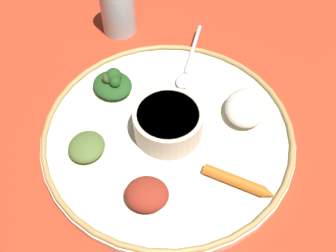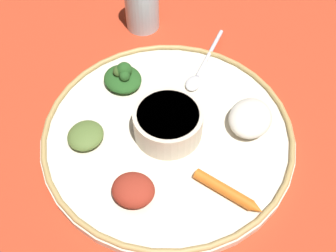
{
  "view_description": "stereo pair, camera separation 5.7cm",
  "coord_description": "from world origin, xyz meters",
  "views": [
    {
      "loc": [
        -0.21,
        -0.27,
        0.49
      ],
      "look_at": [
        0.0,
        0.0,
        0.03
      ],
      "focal_mm": 43.16,
      "sensor_mm": 36.0,
      "label": 1
    },
    {
      "loc": [
        -0.16,
        -0.31,
        0.49
      ],
      "look_at": [
        0.0,
        0.0,
        0.03
      ],
      "focal_mm": 43.16,
      "sensor_mm": 36.0,
      "label": 2
    }
  ],
  "objects": [
    {
      "name": "mound_rice_white",
      "position": [
        0.11,
        -0.04,
        0.03
      ],
      "size": [
        0.1,
        0.09,
        0.03
      ],
      "primitive_type": "ellipsoid",
      "rotation": [
        0.0,
        0.0,
        3.78
      ],
      "color": "silver",
      "rests_on": "platter"
    },
    {
      "name": "spoon",
      "position": [
        0.1,
        0.09,
        0.02
      ],
      "size": [
        0.13,
        0.11,
        0.01
      ],
      "color": "silver",
      "rests_on": "platter"
    },
    {
      "name": "mound_beet",
      "position": [
        -0.09,
        -0.07,
        0.03
      ],
      "size": [
        0.08,
        0.08,
        0.03
      ],
      "primitive_type": "ellipsoid",
      "rotation": [
        0.0,
        0.0,
        5.52
      ],
      "color": "maroon",
      "rests_on": "platter"
    },
    {
      "name": "platter_rim",
      "position": [
        0.0,
        0.0,
        0.02
      ],
      "size": [
        0.36,
        0.36,
        0.01
      ],
      "primitive_type": "torus",
      "color": "tan",
      "rests_on": "platter"
    },
    {
      "name": "carrot_near_spoon",
      "position": [
        0.02,
        -0.12,
        0.02
      ],
      "size": [
        0.06,
        0.09,
        0.01
      ],
      "color": "orange",
      "rests_on": "platter"
    },
    {
      "name": "greens_pile",
      "position": [
        -0.02,
        0.12,
        0.03
      ],
      "size": [
        0.07,
        0.07,
        0.04
      ],
      "color": "#23511E",
      "rests_on": "platter"
    },
    {
      "name": "platter",
      "position": [
        0.0,
        0.0,
        0.01
      ],
      "size": [
        0.37,
        0.37,
        0.01
      ],
      "primitive_type": "cylinder",
      "color": "beige",
      "rests_on": "ground_plane"
    },
    {
      "name": "mound_collards",
      "position": [
        -0.11,
        0.04,
        0.02
      ],
      "size": [
        0.07,
        0.07,
        0.02
      ],
      "primitive_type": "ellipsoid",
      "rotation": [
        0.0,
        0.0,
        3.74
      ],
      "color": "#567033",
      "rests_on": "platter"
    },
    {
      "name": "center_bowl",
      "position": [
        0.0,
        0.0,
        0.04
      ],
      "size": [
        0.1,
        0.1,
        0.04
      ],
      "color": "beige",
      "rests_on": "platter"
    },
    {
      "name": "drinking_glass",
      "position": [
        0.08,
        0.25,
        0.04
      ],
      "size": [
        0.06,
        0.06,
        0.09
      ],
      "color": "silver",
      "rests_on": "ground_plane"
    },
    {
      "name": "ground_plane",
      "position": [
        0.0,
        0.0,
        0.0
      ],
      "size": [
        2.4,
        2.4,
        0.0
      ],
      "primitive_type": "plane",
      "color": "#B7381E"
    }
  ]
}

